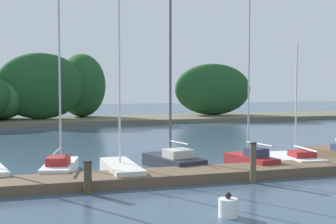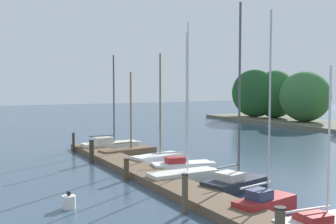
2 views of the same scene
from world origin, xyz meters
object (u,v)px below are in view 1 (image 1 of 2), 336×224
mooring_piling_3 (253,163)px  sailboat_6 (250,159)px  channel_buoy_0 (228,207)px  mooring_piling_2 (88,177)px  sailboat_3 (60,165)px  sailboat_7 (297,158)px  sailboat_4 (120,168)px  sailboat_5 (172,158)px

mooring_piling_3 → sailboat_6: bearing=64.7°
mooring_piling_3 → channel_buoy_0: mooring_piling_3 is taller
mooring_piling_2 → sailboat_3: bearing=99.8°
sailboat_3 → sailboat_7: sailboat_3 is taller
sailboat_4 → sailboat_6: sailboat_4 is taller
sailboat_7 → mooring_piling_2: size_ratio=4.92×
sailboat_4 → sailboat_6: size_ratio=1.04×
sailboat_6 → mooring_piling_2: bearing=99.0°
mooring_piling_2 → sailboat_4: bearing=57.6°
sailboat_3 → sailboat_4: sailboat_4 is taller
sailboat_7 → channel_buoy_0: 9.04m
sailboat_6 → sailboat_7: bearing=-95.1°
sailboat_5 → channel_buoy_0: size_ratio=12.41×
mooring_piling_2 → mooring_piling_3: mooring_piling_3 is taller
sailboat_6 → mooring_piling_2: size_ratio=6.86×
sailboat_3 → mooring_piling_3: (6.45, -3.71, 0.38)m
mooring_piling_2 → channel_buoy_0: size_ratio=1.62×
sailboat_7 → channel_buoy_0: sailboat_7 is taller
sailboat_7 → mooring_piling_2: bearing=111.4°
mooring_piling_3 → sailboat_4: bearing=149.0°
sailboat_3 → sailboat_7: size_ratio=1.40×
mooring_piling_3 → channel_buoy_0: (-2.60, -3.55, -0.48)m
sailboat_3 → sailboat_6: sailboat_3 is taller
sailboat_4 → sailboat_7: sailboat_4 is taller
sailboat_6 → channel_buoy_0: size_ratio=11.08×
sailboat_7 → mooring_piling_3: sailboat_7 is taller
sailboat_6 → mooring_piling_3: size_ratio=5.03×
sailboat_4 → mooring_piling_3: size_ratio=5.21×
sailboat_4 → mooring_piling_3: sailboat_4 is taller
sailboat_3 → sailboat_4: size_ratio=0.97×
sailboat_5 → sailboat_6: 3.27m
sailboat_4 → mooring_piling_3: 5.01m
sailboat_3 → mooring_piling_3: sailboat_3 is taller
sailboat_3 → channel_buoy_0: 8.22m
sailboat_6 → sailboat_4: bearing=80.4°
sailboat_3 → sailboat_7: bearing=-82.0°
sailboat_5 → mooring_piling_2: bearing=118.7°
sailboat_3 → sailboat_4: 2.45m
sailboat_3 → channel_buoy_0: size_ratio=11.16×
sailboat_5 → sailboat_6: (3.11, -1.03, -0.03)m
sailboat_5 → sailboat_7: (5.54, -0.79, -0.15)m
mooring_piling_2 → channel_buoy_0: 4.91m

